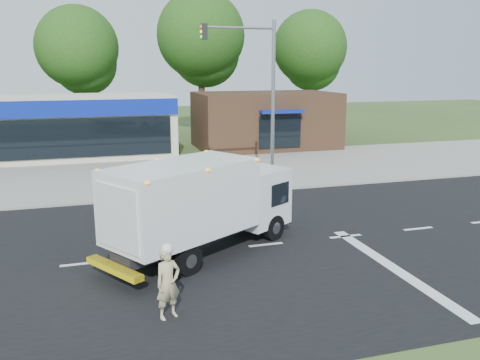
% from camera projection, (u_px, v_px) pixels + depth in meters
% --- Properties ---
extents(ground, '(120.00, 120.00, 0.00)m').
position_uv_depth(ground, '(266.00, 245.00, 17.17)').
color(ground, '#385123').
rests_on(ground, ground).
extents(road_asphalt, '(60.00, 14.00, 0.02)m').
position_uv_depth(road_asphalt, '(266.00, 245.00, 17.17)').
color(road_asphalt, black).
rests_on(road_asphalt, ground).
extents(sidewalk, '(60.00, 2.40, 0.12)m').
position_uv_depth(sidewalk, '(210.00, 188.00, 24.82)').
color(sidewalk, gray).
rests_on(sidewalk, ground).
extents(parking_apron, '(60.00, 9.00, 0.02)m').
position_uv_depth(parking_apron, '(188.00, 167.00, 30.25)').
color(parking_apron, gray).
rests_on(parking_apron, ground).
extents(lane_markings, '(55.20, 7.00, 0.01)m').
position_uv_depth(lane_markings, '(319.00, 254.00, 16.28)').
color(lane_markings, silver).
rests_on(lane_markings, road_asphalt).
extents(ems_box_truck, '(7.04, 5.44, 3.08)m').
position_uv_depth(ems_box_truck, '(200.00, 201.00, 15.99)').
color(ems_box_truck, black).
rests_on(ems_box_truck, ground).
extents(emergency_worker, '(0.76, 0.64, 1.89)m').
position_uv_depth(emergency_worker, '(168.00, 282.00, 12.04)').
color(emergency_worker, tan).
rests_on(emergency_worker, ground).
extents(retail_strip_mall, '(18.00, 6.20, 4.00)m').
position_uv_depth(retail_strip_mall, '(32.00, 127.00, 32.84)').
color(retail_strip_mall, beige).
rests_on(retail_strip_mall, ground).
extents(brown_storefront, '(10.00, 6.70, 4.00)m').
position_uv_depth(brown_storefront, '(265.00, 120.00, 37.35)').
color(brown_storefront, '#382316').
rests_on(brown_storefront, ground).
extents(traffic_signal_pole, '(3.51, 0.25, 8.00)m').
position_uv_depth(traffic_signal_pole, '(260.00, 87.00, 23.84)').
color(traffic_signal_pole, gray).
rests_on(traffic_signal_pole, ground).
extents(background_trees, '(36.77, 7.39, 12.10)m').
position_uv_depth(background_trees, '(143.00, 47.00, 41.62)').
color(background_trees, '#332114').
rests_on(background_trees, ground).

